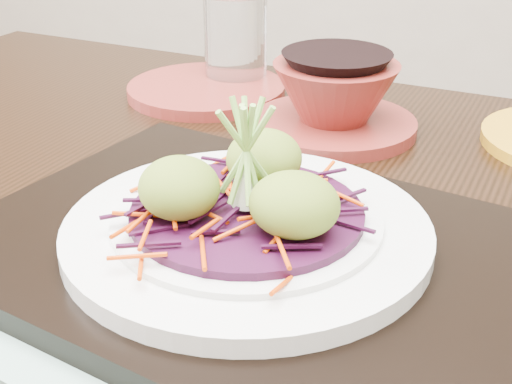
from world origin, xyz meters
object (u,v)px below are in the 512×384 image
(dining_table, at_px, (263,344))
(water_glass, at_px, (236,41))
(terracotta_bowl_set, at_px, (335,101))
(serving_tray, at_px, (247,251))
(white_plate, at_px, (247,229))
(terracotta_side_plate, at_px, (206,90))

(dining_table, bearing_deg, water_glass, 120.23)
(dining_table, distance_m, water_glass, 0.40)
(terracotta_bowl_set, bearing_deg, serving_tray, -90.65)
(white_plate, xyz_separation_m, terracotta_side_plate, (-0.16, 0.33, -0.02))
(dining_table, bearing_deg, white_plate, -80.39)
(terracotta_bowl_set, bearing_deg, terracotta_side_plate, 158.40)
(serving_tray, relative_size, water_glass, 3.64)
(water_glass, distance_m, terracotta_bowl_set, 0.18)
(white_plate, distance_m, terracotta_side_plate, 0.37)
(dining_table, height_order, serving_tray, serving_tray)
(white_plate, bearing_deg, terracotta_side_plate, 115.64)
(terracotta_side_plate, bearing_deg, water_glass, 69.00)
(terracotta_side_plate, height_order, water_glass, water_glass)
(terracotta_side_plate, bearing_deg, dining_table, -61.38)
(white_plate, relative_size, terracotta_side_plate, 1.38)
(terracotta_side_plate, xyz_separation_m, terracotta_bowl_set, (0.16, -0.06, 0.02))
(terracotta_side_plate, height_order, terracotta_bowl_set, terracotta_bowl_set)
(dining_table, xyz_separation_m, terracotta_side_plate, (-0.16, 0.29, 0.11))
(serving_tray, bearing_deg, terracotta_side_plate, 130.12)
(serving_tray, xyz_separation_m, water_glass, (-0.14, 0.38, 0.04))
(dining_table, relative_size, terracotta_bowl_set, 7.88)
(serving_tray, relative_size, terracotta_side_plate, 2.12)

